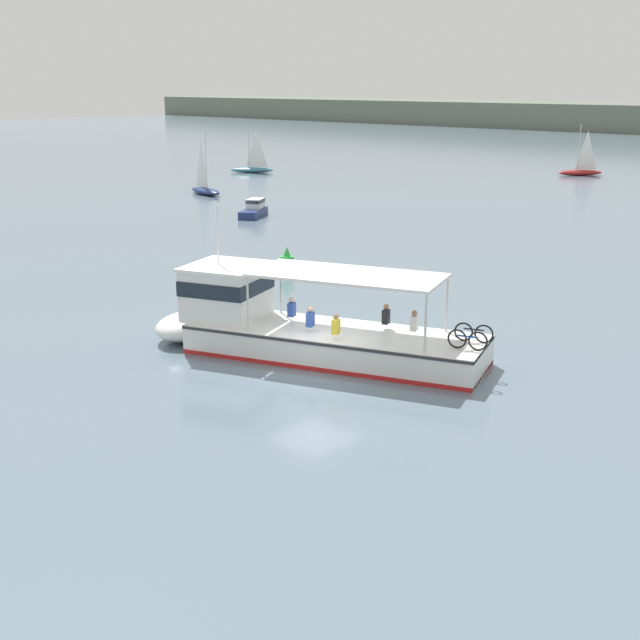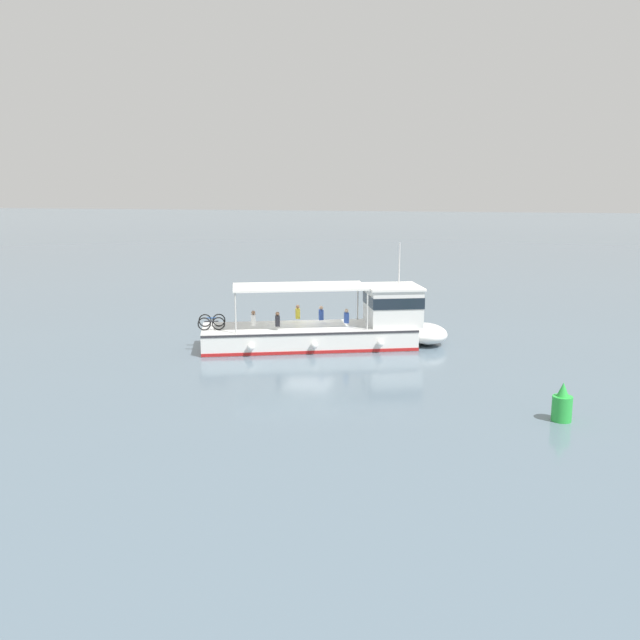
{
  "view_description": "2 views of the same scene",
  "coord_description": "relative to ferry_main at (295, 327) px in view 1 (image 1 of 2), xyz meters",
  "views": [
    {
      "loc": [
        19.31,
        -19.94,
        9.67
      ],
      "look_at": [
        -0.96,
        1.37,
        1.4
      ],
      "focal_mm": 47.64,
      "sensor_mm": 36.0,
      "label": 1
    },
    {
      "loc": [
        -9.06,
        34.57,
        8.1
      ],
      "look_at": [
        -0.96,
        1.37,
        1.4
      ],
      "focal_mm": 38.11,
      "sensor_mm": 36.0,
      "label": 2
    }
  ],
  "objects": [
    {
      "name": "ground_plane",
      "position": [
        1.91,
        -1.02,
        -1.02
      ],
      "size": [
        400.0,
        400.0,
        0.0
      ],
      "primitive_type": "plane",
      "color": "slate"
    },
    {
      "name": "ferry_main",
      "position": [
        0.0,
        0.0,
        0.0
      ],
      "size": [
        12.98,
        7.39,
        5.32
      ],
      "color": "white",
      "rests_on": "ground"
    },
    {
      "name": "motorboat_near_starboard",
      "position": [
        -25.82,
        21.36,
        -0.47
      ],
      "size": [
        3.0,
        3.74,
        1.26
      ],
      "color": "navy",
      "rests_on": "ground"
    },
    {
      "name": "sailboat_near_port",
      "position": [
        -21.77,
        64.8,
        -0.48
      ],
      "size": [
        4.22,
        4.53,
        5.4
      ],
      "color": "maroon",
      "rests_on": "ground"
    },
    {
      "name": "sailboat_far_right",
      "position": [
        -49.51,
        42.53,
        -0.48
      ],
      "size": [
        4.63,
        4.08,
        5.4
      ],
      "color": "teal",
      "rests_on": "ground"
    },
    {
      "name": "sailboat_mid_channel",
      "position": [
        -38.48,
        26.96,
        -0.48
      ],
      "size": [
        4.99,
        2.4,
        5.4
      ],
      "color": "navy",
      "rests_on": "ground"
    },
    {
      "name": "channel_buoy",
      "position": [
        -10.01,
        9.37,
        -0.45
      ],
      "size": [
        0.7,
        0.7,
        1.4
      ],
      "color": "green",
      "rests_on": "ground"
    }
  ]
}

